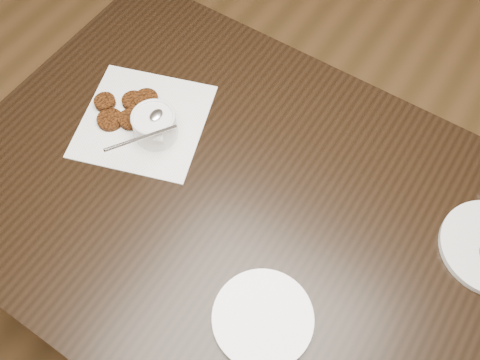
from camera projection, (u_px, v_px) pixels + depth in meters
name	position (u px, v px, depth m)	size (l,w,h in m)	color
floor	(235.00, 330.00, 1.76)	(4.00, 4.00, 0.00)	brown
table	(260.00, 275.00, 1.47)	(1.43, 0.92, 0.75)	black
napkin	(144.00, 121.00, 1.27)	(0.29, 0.29, 0.00)	white
sauce_ramekin	(153.00, 116.00, 1.18)	(0.13, 0.13, 0.14)	silver
patty_cluster	(131.00, 110.00, 1.27)	(0.20, 0.20, 0.02)	#5C280C
plate_empty	(263.00, 318.00, 1.02)	(0.20, 0.20, 0.01)	white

